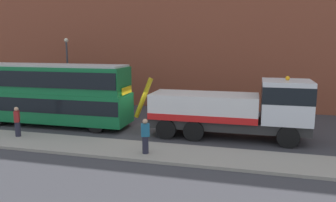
{
  "coord_description": "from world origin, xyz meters",
  "views": [
    {
      "loc": [
        7.03,
        -19.47,
        5.43
      ],
      "look_at": [
        1.85,
        -0.4,
        2.0
      ],
      "focal_mm": 35.9,
      "sensor_mm": 36.0,
      "label": 1
    }
  ],
  "objects_px": {
    "pedestrian_onlooker": "(17,122)",
    "pedestrian_bystander": "(145,137)",
    "recovery_tow_truck": "(235,108)",
    "double_decker_bus": "(49,92)",
    "street_lamp": "(68,66)"
  },
  "relations": [
    {
      "from": "pedestrian_onlooker",
      "to": "pedestrian_bystander",
      "type": "xyz_separation_m",
      "value": [
        8.03,
        -0.94,
        0.0
      ]
    },
    {
      "from": "recovery_tow_truck",
      "to": "double_decker_bus",
      "type": "distance_m",
      "value": 12.15
    },
    {
      "from": "double_decker_bus",
      "to": "street_lamp",
      "type": "xyz_separation_m",
      "value": [
        -2.63,
        6.66,
        1.24
      ]
    },
    {
      "from": "pedestrian_onlooker",
      "to": "street_lamp",
      "type": "bearing_deg",
      "value": 76.95
    },
    {
      "from": "pedestrian_onlooker",
      "to": "street_lamp",
      "type": "xyz_separation_m",
      "value": [
        -2.82,
        10.03,
        2.49
      ]
    },
    {
      "from": "recovery_tow_truck",
      "to": "double_decker_bus",
      "type": "xyz_separation_m",
      "value": [
        -12.14,
        -0.01,
        0.47
      ]
    },
    {
      "from": "recovery_tow_truck",
      "to": "street_lamp",
      "type": "height_order",
      "value": "street_lamp"
    },
    {
      "from": "pedestrian_bystander",
      "to": "double_decker_bus",
      "type": "bearing_deg",
      "value": 38.67
    },
    {
      "from": "recovery_tow_truck",
      "to": "street_lamp",
      "type": "xyz_separation_m",
      "value": [
        -14.77,
        6.66,
        1.71
      ]
    },
    {
      "from": "recovery_tow_truck",
      "to": "double_decker_bus",
      "type": "height_order",
      "value": "double_decker_bus"
    },
    {
      "from": "recovery_tow_truck",
      "to": "pedestrian_bystander",
      "type": "relative_size",
      "value": 5.94
    },
    {
      "from": "double_decker_bus",
      "to": "street_lamp",
      "type": "bearing_deg",
      "value": 110.85
    },
    {
      "from": "pedestrian_bystander",
      "to": "recovery_tow_truck",
      "type": "bearing_deg",
      "value": -65.97
    },
    {
      "from": "street_lamp",
      "to": "pedestrian_onlooker",
      "type": "bearing_deg",
      "value": -74.31
    },
    {
      "from": "recovery_tow_truck",
      "to": "pedestrian_bystander",
      "type": "bearing_deg",
      "value": -132.99
    }
  ]
}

